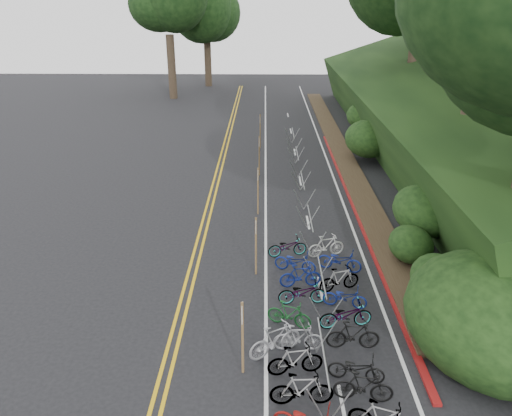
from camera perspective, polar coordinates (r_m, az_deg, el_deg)
The scene contains 10 objects.
ground at distance 16.27m, azimuth -2.52°, elevation -16.56°, with size 120.00×120.00×0.00m, color black.
road_markings at distance 24.85m, azimuth 0.27°, elevation -1.52°, with size 7.47×80.00×0.01m.
red_curb at distance 27.01m, azimuth 11.13°, elevation 0.21°, with size 0.25×28.00×0.10m, color maroon.
embankment at distance 34.64m, azimuth 21.57°, elevation 8.53°, with size 14.30×48.14×9.11m.
bike_rack_front at distance 14.80m, azimuth 7.65°, elevation -16.88°, with size 1.19×3.11×1.27m.
bike_racks_rest at distance 27.29m, azimuth 5.33°, elevation 2.63°, with size 1.14×23.00×1.17m.
signpost_near at distance 14.82m, azimuth -1.56°, elevation -14.13°, with size 0.08×0.40×2.47m.
signposts_rest at distance 27.96m, azimuth 0.31°, elevation 4.50°, with size 0.08×18.40×2.50m.
bike_front at distance 15.99m, azimuth 2.19°, elevation -14.82°, with size 1.84×0.52×1.11m, color #9E9EA3.
bike_valet at distance 17.37m, azimuth 7.61°, elevation -11.85°, with size 3.29×11.39×1.06m.
Camera 1 is at (0.90, -12.47, 10.40)m, focal length 35.00 mm.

